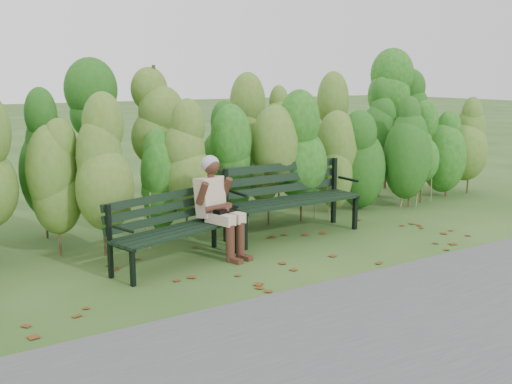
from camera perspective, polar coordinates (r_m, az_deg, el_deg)
ground at (r=7.02m, az=1.54°, el=-6.49°), size 80.00×80.00×0.00m
footpath at (r=5.45m, az=14.83°, el=-12.20°), size 60.00×2.50×0.01m
hedge_band at (r=8.34m, az=-5.58°, el=5.14°), size 11.04×1.67×2.42m
leaf_litter at (r=6.99m, az=3.61°, el=-6.55°), size 5.86×2.21×0.01m
bench_left at (r=6.84m, az=-8.02°, el=-2.97°), size 1.68×0.94×0.80m
bench_right at (r=8.03m, az=3.14°, el=-0.10°), size 1.91×0.66×0.95m
seated_woman at (r=7.04m, az=-3.69°, el=-0.80°), size 0.51×0.75×1.19m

